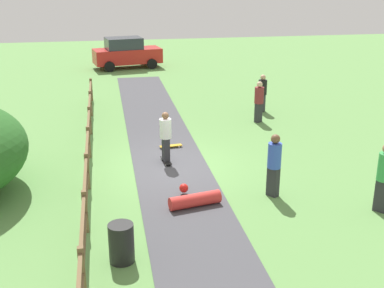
# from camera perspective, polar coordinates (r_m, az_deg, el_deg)

# --- Properties ---
(ground_plane) EXTENTS (60.00, 60.00, 0.00)m
(ground_plane) POSITION_cam_1_polar(r_m,az_deg,el_deg) (16.33, -2.44, -2.56)
(ground_plane) COLOR #60934C
(asphalt_path) EXTENTS (2.40, 28.00, 0.02)m
(asphalt_path) POSITION_cam_1_polar(r_m,az_deg,el_deg) (16.32, -2.45, -2.52)
(asphalt_path) COLOR #47474C
(asphalt_path) RESTS_ON ground_plane
(wooden_fence) EXTENTS (0.12, 18.12, 1.10)m
(wooden_fence) POSITION_cam_1_polar(r_m,az_deg,el_deg) (15.98, -11.76, -0.90)
(wooden_fence) COLOR brown
(wooden_fence) RESTS_ON ground_plane
(trash_bin) EXTENTS (0.56, 0.56, 0.90)m
(trash_bin) POSITION_cam_1_polar(r_m,az_deg,el_deg) (11.24, -8.02, -11.06)
(trash_bin) COLOR black
(trash_bin) RESTS_ON ground_plane
(skater_riding) EXTENTS (0.43, 0.82, 1.73)m
(skater_riding) POSITION_cam_1_polar(r_m,az_deg,el_deg) (16.28, -3.01, 1.04)
(skater_riding) COLOR black
(skater_riding) RESTS_ON asphalt_path
(skater_fallen) EXTENTS (1.47, 1.27, 0.36)m
(skater_fallen) POSITION_cam_1_polar(r_m,az_deg,el_deg) (13.64, 0.23, -6.26)
(skater_fallen) COLOR red
(skater_fallen) RESTS_ON asphalt_path
(skateboard_loose) EXTENTS (0.82, 0.30, 0.08)m
(skateboard_loose) POSITION_cam_1_polar(r_m,az_deg,el_deg) (17.92, -2.41, -0.21)
(skateboard_loose) COLOR #BF8C19
(skateboard_loose) RESTS_ON asphalt_path
(bystander_black) EXTENTS (0.54, 0.54, 1.67)m
(bystander_black) POSITION_cam_1_polar(r_m,az_deg,el_deg) (22.47, 7.99, 5.92)
(bystander_black) COLOR #2D2D33
(bystander_black) RESTS_ON ground_plane
(bystander_maroon) EXTENTS (0.54, 0.54, 1.71)m
(bystander_maroon) POSITION_cam_1_polar(r_m,az_deg,el_deg) (20.92, 7.61, 4.99)
(bystander_maroon) COLOR #2D2D33
(bystander_maroon) RESTS_ON ground_plane
(bystander_green) EXTENTS (0.54, 0.54, 1.89)m
(bystander_green) POSITION_cam_1_polar(r_m,az_deg,el_deg) (13.93, 20.98, -3.22)
(bystander_green) COLOR #2D2D33
(bystander_green) RESTS_ON ground_plane
(bystander_blue) EXTENTS (0.53, 0.53, 1.82)m
(bystander_blue) POSITION_cam_1_polar(r_m,az_deg,el_deg) (14.09, 9.31, -2.06)
(bystander_blue) COLOR #2D2D33
(bystander_blue) RESTS_ON ground_plane
(parked_car_red) EXTENTS (4.43, 2.55, 1.92)m
(parked_car_red) POSITION_cam_1_polar(r_m,az_deg,el_deg) (32.55, -7.45, 10.22)
(parked_car_red) COLOR red
(parked_car_red) RESTS_ON ground_plane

